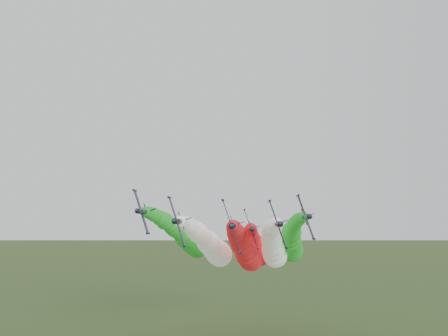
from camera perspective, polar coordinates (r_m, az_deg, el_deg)
The scene contains 6 objects.
jet_lead at distance 132.36m, azimuth 2.83°, elevation -10.61°, with size 11.29×80.83×20.37m.
jet_inner_left at distance 138.34m, azimuth -1.62°, elevation -10.17°, with size 11.28×80.82×20.36m.
jet_inner_right at distance 139.98m, azimuth 6.47°, elevation -10.17°, with size 11.29×80.83×20.37m.
jet_outer_left at distance 147.88m, azimuth -5.00°, elevation -9.08°, with size 11.14×80.68×20.22m.
jet_outer_right at distance 148.90m, azimuth 8.82°, elevation -9.47°, with size 11.38×80.92×20.46m.
jet_trail at distance 157.57m, azimuth 4.20°, elevation -10.30°, with size 11.25×80.79×20.33m.
Camera 1 is at (9.87, -86.07, 39.79)m, focal length 35.00 mm.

